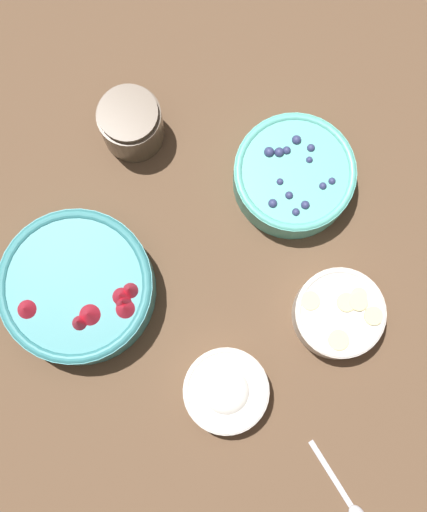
{
  "coord_description": "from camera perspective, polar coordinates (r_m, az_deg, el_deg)",
  "views": [
    {
      "loc": [
        0.1,
        -0.11,
        1.07
      ],
      "look_at": [
        0.02,
        0.05,
        0.04
      ],
      "focal_mm": 50.0,
      "sensor_mm": 36.0,
      "label": 1
    }
  ],
  "objects": [
    {
      "name": "bowl_blueberries",
      "position": [
        1.08,
        6.44,
        6.42
      ],
      "size": [
        0.18,
        0.18,
        0.07
      ],
      "color": "#56B7A8",
      "rests_on": "ground_plane"
    },
    {
      "name": "ground_plane",
      "position": [
        1.08,
        -2.21,
        -1.98
      ],
      "size": [
        4.0,
        4.0,
        0.0
      ],
      "primitive_type": "plane",
      "color": "brown"
    },
    {
      "name": "bowl_strawberries",
      "position": [
        1.05,
        -10.78,
        -2.54
      ],
      "size": [
        0.22,
        0.22,
        0.09
      ],
      "color": "teal",
      "rests_on": "ground_plane"
    },
    {
      "name": "bowl_cream",
      "position": [
        1.04,
        1.01,
        -10.74
      ],
      "size": [
        0.12,
        0.12,
        0.06
      ],
      "color": "silver",
      "rests_on": "ground_plane"
    },
    {
      "name": "bowl_bananas",
      "position": [
        1.06,
        10.0,
        -4.57
      ],
      "size": [
        0.13,
        0.13,
        0.05
      ],
      "color": "silver",
      "rests_on": "ground_plane"
    },
    {
      "name": "spoon",
      "position": [
        1.1,
        10.65,
        -18.6
      ],
      "size": [
        0.12,
        0.09,
        0.01
      ],
      "color": "#B2B2B7",
      "rests_on": "ground_plane"
    },
    {
      "name": "jar_chocolate",
      "position": [
        1.1,
        -6.57,
        10.42
      ],
      "size": [
        0.1,
        0.1,
        0.09
      ],
      "color": "brown",
      "rests_on": "ground_plane"
    }
  ]
}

